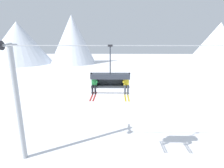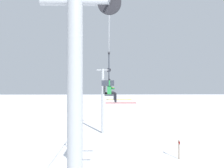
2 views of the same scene
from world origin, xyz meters
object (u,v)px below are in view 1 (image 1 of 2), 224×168
(lift_tower_near, at_px, (17,102))
(skier_yellow, at_px, (126,83))
(skier_green, at_px, (94,83))
(chairlift_chair, at_px, (110,78))

(lift_tower_near, height_order, skier_yellow, lift_tower_near)
(skier_green, distance_m, skier_yellow, 1.98)
(chairlift_chair, bearing_deg, lift_tower_near, 173.76)
(skier_green, bearing_deg, lift_tower_near, 170.47)
(chairlift_chair, distance_m, skier_green, 1.05)
(lift_tower_near, distance_m, skier_yellow, 7.71)
(skier_green, bearing_deg, chairlift_chair, 12.21)
(skier_green, relative_size, skier_yellow, 1.00)
(chairlift_chair, relative_size, skier_green, 1.71)
(lift_tower_near, bearing_deg, skier_green, -9.53)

